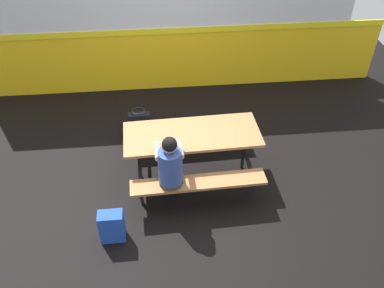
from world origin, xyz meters
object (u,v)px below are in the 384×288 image
at_px(student_nearer, 170,165).
at_px(backpack_dark, 112,226).
at_px(picnic_table_main, 192,143).
at_px(tote_bag_bright, 140,122).

distance_m(student_nearer, backpack_dark, 1.03).
relative_size(student_nearer, backpack_dark, 2.74).
height_order(student_nearer, backpack_dark, student_nearer).
xyz_separation_m(student_nearer, backpack_dark, (-0.75, -0.50, -0.49)).
relative_size(picnic_table_main, tote_bag_bright, 4.36).
distance_m(student_nearer, tote_bag_bright, 1.76).
bearing_deg(picnic_table_main, tote_bag_bright, 125.41).
bearing_deg(tote_bag_bright, backpack_dark, -98.82).
relative_size(picnic_table_main, student_nearer, 1.55).
height_order(picnic_table_main, student_nearer, student_nearer).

